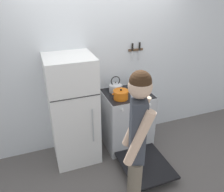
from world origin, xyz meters
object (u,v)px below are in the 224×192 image
object	(u,v)px
stove_range	(128,121)
person	(136,145)
dutch_oven_pot	(121,95)
utensil_jar	(135,84)
refrigerator	(73,111)
tea_kettle	(116,87)

from	to	relation	value
stove_range	person	bearing A→B (deg)	-110.89
dutch_oven_pot	utensil_jar	bearing A→B (deg)	36.73
stove_range	dutch_oven_pot	xyz separation A→B (m)	(-0.16, -0.08, 0.53)
utensil_jar	refrigerator	bearing A→B (deg)	-172.80
stove_range	tea_kettle	size ratio (longest dim) A/B	5.36
refrigerator	stove_range	distance (m)	0.90
dutch_oven_pot	tea_kettle	distance (m)	0.25
stove_range	utensil_jar	world-z (taller)	utensil_jar
tea_kettle	utensil_jar	distance (m)	0.32
dutch_oven_pot	refrigerator	bearing A→B (deg)	169.74
stove_range	person	xyz separation A→B (m)	(-0.45, -1.18, 0.55)
dutch_oven_pot	tea_kettle	xyz separation A→B (m)	(0.01, 0.24, 0.01)
person	stove_range	bearing A→B (deg)	-0.62
stove_range	person	world-z (taller)	person
dutch_oven_pot	person	distance (m)	1.13
person	utensil_jar	bearing A→B (deg)	-4.68
dutch_oven_pot	utensil_jar	xyz separation A→B (m)	(0.34, 0.25, 0.00)
dutch_oven_pot	tea_kettle	bearing A→B (deg)	87.11
utensil_jar	person	xyz separation A→B (m)	(-0.63, -1.35, 0.01)
utensil_jar	tea_kettle	bearing A→B (deg)	-178.96
refrigerator	person	size ratio (longest dim) A/B	0.90
stove_range	tea_kettle	world-z (taller)	tea_kettle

